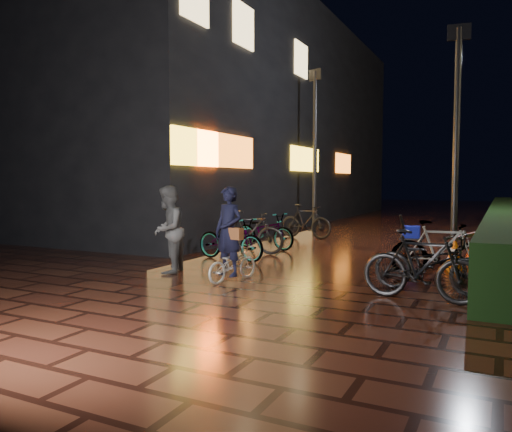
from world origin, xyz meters
The scene contains 11 objects.
ground centered at (0.00, 0.00, 0.00)m, with size 80.00×80.00×0.00m, color #381911.
hedge centered at (3.30, 8.00, 0.50)m, with size 0.70×20.00×1.00m, color black.
bystander_person centered at (-2.46, -1.01, 0.85)m, with size 0.82×0.64×1.69m, color #505052.
storefront_block centered at (-9.50, 11.50, 4.50)m, with size 12.09×22.00×9.00m.
lamp_post_hedge centered at (2.31, 3.50, 2.92)m, with size 0.51×0.16×5.31m.
lamp_post_sf centered at (-2.73, 8.06, 3.14)m, with size 0.53×0.29×5.70m.
cyclist centered at (-0.97, -1.20, 0.63)m, with size 0.70×1.25×1.69m.
traffic_barrier centered at (2.65, 2.25, 0.34)m, with size 0.75×1.69×0.69m.
cart_assembly centered at (1.32, 3.70, 0.50)m, with size 0.55×0.56×0.98m.
parked_bikes_storefront centered at (-2.21, 2.80, 0.50)m, with size 2.00×5.64×1.06m.
parked_bikes_hedge centered at (2.29, -0.33, 0.51)m, with size 1.87×2.64×1.06m.
Camera 1 is at (3.32, -8.83, 1.78)m, focal length 35.00 mm.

